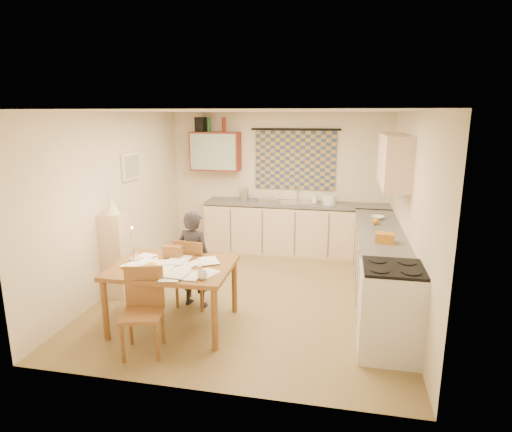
% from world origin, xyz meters
% --- Properties ---
extents(floor, '(4.00, 4.50, 0.02)m').
position_xyz_m(floor, '(0.00, 0.00, -0.01)').
color(floor, olive).
rests_on(floor, ground).
extents(ceiling, '(4.00, 4.50, 0.02)m').
position_xyz_m(ceiling, '(0.00, 0.00, 2.51)').
color(ceiling, white).
rests_on(ceiling, floor).
extents(wall_back, '(4.00, 0.02, 2.50)m').
position_xyz_m(wall_back, '(0.00, 2.26, 1.25)').
color(wall_back, beige).
rests_on(wall_back, floor).
extents(wall_front, '(4.00, 0.02, 2.50)m').
position_xyz_m(wall_front, '(0.00, -2.26, 1.25)').
color(wall_front, beige).
rests_on(wall_front, floor).
extents(wall_left, '(0.02, 4.50, 2.50)m').
position_xyz_m(wall_left, '(-2.01, 0.00, 1.25)').
color(wall_left, beige).
rests_on(wall_left, floor).
extents(wall_right, '(0.02, 4.50, 2.50)m').
position_xyz_m(wall_right, '(2.01, 0.00, 1.25)').
color(wall_right, beige).
rests_on(wall_right, floor).
extents(window_blind, '(1.45, 0.03, 1.05)m').
position_xyz_m(window_blind, '(0.30, 2.22, 1.65)').
color(window_blind, navy).
rests_on(window_blind, wall_back).
extents(curtain_rod, '(1.60, 0.04, 0.04)m').
position_xyz_m(curtain_rod, '(0.30, 2.20, 2.20)').
color(curtain_rod, black).
rests_on(curtain_rod, wall_back).
extents(wall_cabinet, '(0.90, 0.34, 0.70)m').
position_xyz_m(wall_cabinet, '(-1.15, 2.08, 1.80)').
color(wall_cabinet, maroon).
rests_on(wall_cabinet, wall_back).
extents(wall_cabinet_glass, '(0.84, 0.02, 0.64)m').
position_xyz_m(wall_cabinet_glass, '(-1.15, 1.91, 1.80)').
color(wall_cabinet_glass, '#99B2A5').
rests_on(wall_cabinet_glass, wall_back).
extents(upper_cabinet_right, '(0.34, 1.30, 0.70)m').
position_xyz_m(upper_cabinet_right, '(1.83, 0.55, 1.85)').
color(upper_cabinet_right, '#D0B18E').
rests_on(upper_cabinet_right, wall_right).
extents(framed_print, '(0.04, 0.50, 0.40)m').
position_xyz_m(framed_print, '(-1.97, 0.40, 1.70)').
color(framed_print, white).
rests_on(framed_print, wall_left).
extents(print_canvas, '(0.01, 0.42, 0.32)m').
position_xyz_m(print_canvas, '(-1.95, 0.40, 1.70)').
color(print_canvas, beige).
rests_on(print_canvas, wall_left).
extents(counter_back, '(3.30, 0.62, 0.92)m').
position_xyz_m(counter_back, '(0.39, 1.95, 0.45)').
color(counter_back, '#D0B18E').
rests_on(counter_back, floor).
extents(counter_right, '(0.62, 2.95, 0.92)m').
position_xyz_m(counter_right, '(1.70, 0.24, 0.45)').
color(counter_right, '#D0B18E').
rests_on(counter_right, floor).
extents(stove, '(0.63, 0.63, 0.97)m').
position_xyz_m(stove, '(1.70, -1.25, 0.48)').
color(stove, white).
rests_on(stove, floor).
extents(sink, '(0.63, 0.55, 0.10)m').
position_xyz_m(sink, '(0.35, 1.95, 0.88)').
color(sink, silver).
rests_on(sink, counter_back).
extents(tap, '(0.03, 0.03, 0.28)m').
position_xyz_m(tap, '(0.37, 2.13, 1.06)').
color(tap, silver).
rests_on(tap, counter_back).
extents(dish_rack, '(0.42, 0.39, 0.06)m').
position_xyz_m(dish_rack, '(-0.17, 1.95, 0.95)').
color(dish_rack, silver).
rests_on(dish_rack, counter_back).
extents(kettle, '(0.19, 0.19, 0.24)m').
position_xyz_m(kettle, '(-0.58, 1.95, 1.04)').
color(kettle, silver).
rests_on(kettle, counter_back).
extents(mixing_bowl, '(0.27, 0.27, 0.16)m').
position_xyz_m(mixing_bowl, '(0.94, 1.95, 1.00)').
color(mixing_bowl, white).
rests_on(mixing_bowl, counter_back).
extents(soap_bottle, '(0.13, 0.13, 0.19)m').
position_xyz_m(soap_bottle, '(0.69, 2.00, 1.01)').
color(soap_bottle, white).
rests_on(soap_bottle, counter_back).
extents(bowl, '(0.31, 0.31, 0.05)m').
position_xyz_m(bowl, '(1.70, 0.99, 0.94)').
color(bowl, white).
rests_on(bowl, counter_right).
extents(orange_bag, '(0.24, 0.19, 0.12)m').
position_xyz_m(orange_bag, '(1.70, -0.25, 0.98)').
color(orange_bag, '#BF761D').
rests_on(orange_bag, counter_right).
extents(fruit_orange, '(0.10, 0.10, 0.10)m').
position_xyz_m(fruit_orange, '(1.65, 0.64, 0.97)').
color(fruit_orange, '#BF761D').
rests_on(fruit_orange, counter_right).
extents(speaker, '(0.19, 0.22, 0.26)m').
position_xyz_m(speaker, '(-1.41, 2.08, 2.28)').
color(speaker, black).
rests_on(speaker, wall_cabinet).
extents(bottle_green, '(0.09, 0.09, 0.26)m').
position_xyz_m(bottle_green, '(-1.27, 2.08, 2.28)').
color(bottle_green, '#195926').
rests_on(bottle_green, wall_cabinet).
extents(bottle_brown, '(0.07, 0.07, 0.26)m').
position_xyz_m(bottle_brown, '(-0.98, 2.08, 2.28)').
color(bottle_brown, maroon).
rests_on(bottle_brown, wall_cabinet).
extents(dining_table, '(1.39, 1.07, 0.75)m').
position_xyz_m(dining_table, '(-0.74, -1.10, 0.38)').
color(dining_table, brown).
rests_on(dining_table, floor).
extents(chair_far, '(0.47, 0.47, 0.92)m').
position_xyz_m(chair_far, '(-0.69, -0.52, 0.28)').
color(chair_far, brown).
rests_on(chair_far, floor).
extents(chair_near, '(0.50, 0.50, 0.90)m').
position_xyz_m(chair_near, '(-0.82, -1.73, 0.28)').
color(chair_near, brown).
rests_on(chair_near, floor).
extents(person, '(0.59, 0.49, 1.28)m').
position_xyz_m(person, '(-0.67, -0.54, 0.64)').
color(person, black).
rests_on(person, floor).
extents(shelf_stand, '(0.32, 0.30, 1.16)m').
position_xyz_m(shelf_stand, '(-1.84, -0.44, 0.58)').
color(shelf_stand, '#D0B18E').
rests_on(shelf_stand, floor).
extents(lampshade, '(0.20, 0.20, 0.22)m').
position_xyz_m(lampshade, '(-1.84, -0.44, 1.27)').
color(lampshade, white).
rests_on(lampshade, shelf_stand).
extents(letter_rack, '(0.22, 0.10, 0.16)m').
position_xyz_m(letter_rack, '(-0.82, -0.87, 0.83)').
color(letter_rack, brown).
rests_on(letter_rack, dining_table).
extents(mug, '(0.15, 0.15, 0.09)m').
position_xyz_m(mug, '(-0.26, -1.44, 0.79)').
color(mug, white).
rests_on(mug, dining_table).
extents(magazine, '(0.40, 0.41, 0.02)m').
position_xyz_m(magazine, '(-1.18, -1.36, 0.76)').
color(magazine, maroon).
rests_on(magazine, dining_table).
extents(book, '(0.20, 0.26, 0.02)m').
position_xyz_m(book, '(-1.10, -1.22, 0.76)').
color(book, '#BF761D').
rests_on(book, dining_table).
extents(orange_box, '(0.14, 0.11, 0.04)m').
position_xyz_m(orange_box, '(-1.05, -1.39, 0.77)').
color(orange_box, '#BF761D').
rests_on(orange_box, dining_table).
extents(eyeglasses, '(0.14, 0.09, 0.02)m').
position_xyz_m(eyeglasses, '(-0.55, -1.37, 0.76)').
color(eyeglasses, black).
rests_on(eyeglasses, dining_table).
extents(candle_holder, '(0.07, 0.07, 0.18)m').
position_xyz_m(candle_holder, '(-1.21, -1.08, 0.84)').
color(candle_holder, silver).
rests_on(candle_holder, dining_table).
extents(candle, '(0.03, 0.03, 0.22)m').
position_xyz_m(candle, '(-1.25, -1.05, 1.04)').
color(candle, white).
rests_on(candle, dining_table).
extents(candle_flame, '(0.02, 0.02, 0.02)m').
position_xyz_m(candle_flame, '(-1.24, -1.05, 1.16)').
color(candle_flame, '#FFCC66').
rests_on(candle_flame, dining_table).
extents(papers, '(1.19, 0.91, 0.03)m').
position_xyz_m(papers, '(-0.74, -1.14, 0.76)').
color(papers, white).
rests_on(papers, dining_table).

